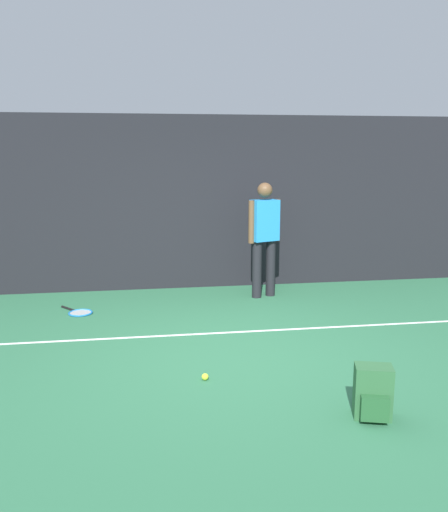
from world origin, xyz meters
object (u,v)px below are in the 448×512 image
at_px(tennis_player, 264,233).
at_px(backpack, 373,393).
at_px(tennis_ball_near_player, 205,377).
at_px(tennis_racket, 79,312).

height_order(tennis_player, backpack, tennis_player).
bearing_deg(tennis_player, tennis_ball_near_player, 47.73).
bearing_deg(tennis_ball_near_player, tennis_player, 66.83).
bearing_deg(tennis_racket, tennis_player, 60.60).
xyz_separation_m(tennis_racket, tennis_ball_near_player, (1.42, -2.41, 0.02)).
bearing_deg(backpack, tennis_player, 106.76).
xyz_separation_m(tennis_player, tennis_racket, (-2.65, -0.47, -0.95)).
height_order(tennis_player, tennis_racket, tennis_player).
relative_size(tennis_player, tennis_ball_near_player, 25.76).
bearing_deg(backpack, tennis_racket, 144.87).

